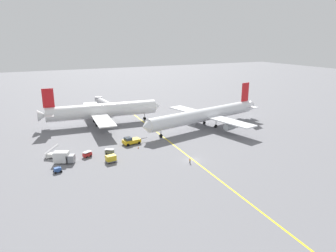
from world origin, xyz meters
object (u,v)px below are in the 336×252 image
at_px(ground_crew_marshaller_foreground, 190,161).
at_px(gse_baggage_cart_near_cluster, 87,154).
at_px(gse_container_dolly_flat, 111,158).
at_px(gse_baggage_cart_trailing, 110,152).
at_px(airliner_at_gate_left, 102,111).
at_px(traffic_cone_wingtip_port, 138,148).
at_px(gse_gpu_cart_small, 58,170).
at_px(jet_bridge, 103,103).
at_px(airliner_being_pushed, 205,115).
at_px(pushback_tug, 131,141).
at_px(gse_stair_truck_yellow, 53,154).
at_px(gse_catering_truck_tall, 64,157).

bearing_deg(ground_crew_marshaller_foreground, gse_baggage_cart_near_cluster, 144.74).
height_order(gse_container_dolly_flat, gse_baggage_cart_trailing, gse_container_dolly_flat).
relative_size(airliner_at_gate_left, traffic_cone_wingtip_port, 85.74).
xyz_separation_m(gse_gpu_cart_small, jet_bridge, (31.25, 69.52, 3.15)).
distance_m(airliner_at_gate_left, gse_baggage_cart_near_cluster, 38.83).
height_order(gse_container_dolly_flat, gse_baggage_cart_near_cluster, gse_container_dolly_flat).
xyz_separation_m(airliner_at_gate_left, gse_baggage_cart_trailing, (-7.43, -36.64, -4.88)).
xyz_separation_m(airliner_being_pushed, gse_container_dolly_flat, (-45.07, -19.59, -4.05)).
xyz_separation_m(pushback_tug, gse_baggage_cart_trailing, (-9.39, -6.28, -0.37)).
xyz_separation_m(gse_gpu_cart_small, traffic_cone_wingtip_port, (26.67, 8.36, -0.52)).
height_order(gse_gpu_cart_small, ground_crew_marshaller_foreground, gse_gpu_cart_small).
relative_size(gse_container_dolly_flat, gse_baggage_cart_trailing, 1.10).
height_order(gse_baggage_cart_trailing, jet_bridge, jet_bridge).
bearing_deg(airliner_being_pushed, jet_bridge, 120.44).
bearing_deg(airliner_being_pushed, gse_stair_truck_yellow, -172.55).
xyz_separation_m(airliner_at_gate_left, gse_stair_truck_yellow, (-23.74, -31.44, -4.71)).
relative_size(gse_catering_truck_tall, traffic_cone_wingtip_port, 10.51).
height_order(airliner_being_pushed, jet_bridge, airliner_being_pushed).
bearing_deg(airliner_being_pushed, pushback_tug, -168.84).
height_order(pushback_tug, traffic_cone_wingtip_port, pushback_tug).
xyz_separation_m(airliner_being_pushed, gse_baggage_cart_trailing, (-43.63, -13.03, -4.36)).
bearing_deg(pushback_tug, gse_baggage_cart_near_cluster, -161.38).
xyz_separation_m(gse_stair_truck_yellow, gse_catering_truck_tall, (2.36, -6.26, 0.73)).
relative_size(airliner_at_gate_left, gse_container_dolly_flat, 14.98).
xyz_separation_m(gse_baggage_cart_trailing, jet_bridge, (14.67, 62.32, 3.08)).
xyz_separation_m(gse_gpu_cart_small, gse_baggage_cart_near_cluster, (9.80, 8.03, 0.07)).
bearing_deg(gse_stair_truck_yellow, gse_baggage_cart_trailing, -17.67).
bearing_deg(gse_catering_truck_tall, traffic_cone_wingtip_port, 5.29).
relative_size(traffic_cone_wingtip_port, jet_bridge, 0.03).
xyz_separation_m(gse_stair_truck_yellow, gse_baggage_cart_trailing, (16.30, -5.19, -0.16)).
relative_size(pushback_tug, gse_baggage_cart_trailing, 2.98).
relative_size(gse_baggage_cart_trailing, jet_bridge, 0.15).
distance_m(gse_baggage_cart_near_cluster, traffic_cone_wingtip_port, 16.89).
height_order(airliner_at_gate_left, gse_baggage_cart_trailing, airliner_at_gate_left).
relative_size(gse_catering_truck_tall, gse_gpu_cart_small, 2.68).
height_order(airliner_being_pushed, gse_gpu_cart_small, airliner_being_pushed).
bearing_deg(jet_bridge, airliner_at_gate_left, -105.72).
relative_size(pushback_tug, gse_stair_truck_yellow, 1.98).
bearing_deg(gse_container_dolly_flat, pushback_tug, 49.83).
relative_size(gse_baggage_cart_near_cluster, jet_bridge, 0.15).
bearing_deg(gse_catering_truck_tall, gse_stair_truck_yellow, 110.66).
bearing_deg(gse_catering_truck_tall, pushback_tug, 17.47).
xyz_separation_m(airliner_at_gate_left, pushback_tug, (1.96, -30.36, -4.51)).
distance_m(airliner_being_pushed, ground_crew_marshaller_foreground, 39.39).
xyz_separation_m(gse_container_dolly_flat, gse_baggage_cart_near_cluster, (-5.34, 7.38, -0.31)).
height_order(gse_catering_truck_tall, traffic_cone_wingtip_port, gse_catering_truck_tall).
distance_m(pushback_tug, gse_baggage_cart_near_cluster, 17.07).
bearing_deg(jet_bridge, airliner_being_pushed, -59.56).
distance_m(airliner_at_gate_left, airliner_being_pushed, 43.21).
bearing_deg(pushback_tug, jet_bridge, 84.63).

